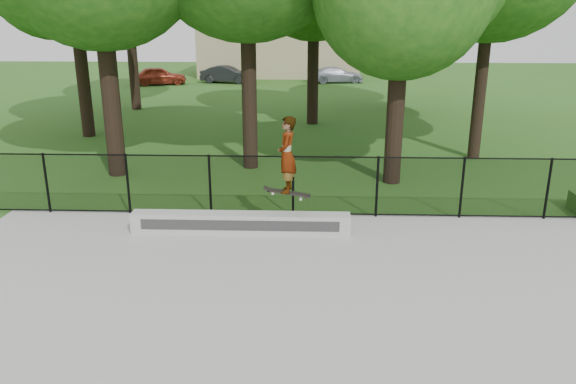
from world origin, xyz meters
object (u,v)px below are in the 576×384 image
Objects in this scene: grind_ledge at (241,223)px; car_a at (159,76)px; skater_airborne at (287,156)px; car_b at (227,74)px; car_c at (337,75)px.

grind_ledge is 28.26m from car_a.
car_a is at bearing 108.11° from grind_ledge.
grind_ledge is 1.88m from skater_airborne.
car_a is at bearing 110.02° from skater_airborne.
skater_airborne reaches higher than car_a.
skater_airborne reaches higher than car_b.
skater_airborne is (-2.34, -28.67, 1.32)m from car_c.
car_c is 1.92× the size of skater_airborne.
car_c is (3.38, 28.57, 0.25)m from grind_ledge.
grind_ledge is 28.77m from car_c.
car_a reaches higher than car_c.
grind_ledge is at bearing -161.79° from car_b.
car_b is at bearing 85.07° from car_c.
skater_airborne reaches higher than grind_ledge.
car_c reaches higher than grind_ledge.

